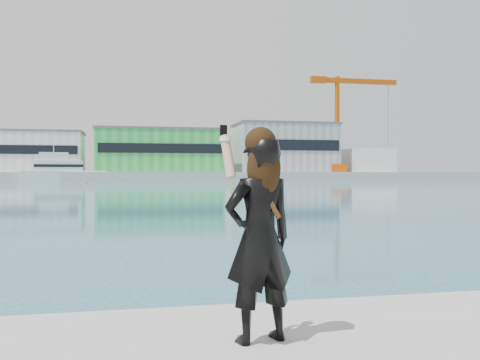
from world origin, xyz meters
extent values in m
cube|color=#9E9E99|center=(0.00, 130.00, 1.00)|extent=(320.00, 40.00, 2.00)
cube|color=silver|center=(-22.00, 128.00, 6.50)|extent=(24.00, 15.00, 9.00)
cube|color=black|center=(-22.00, 120.40, 6.95)|extent=(22.80, 0.20, 1.98)
cube|color=#59595B|center=(-22.00, 128.00, 11.25)|extent=(24.48, 15.30, 0.50)
cube|color=green|center=(8.00, 128.00, 7.00)|extent=(30.00, 16.00, 10.00)
cube|color=black|center=(8.00, 119.90, 7.50)|extent=(28.50, 0.20, 2.20)
cube|color=#59595B|center=(8.00, 128.00, 12.25)|extent=(30.60, 16.32, 0.50)
cube|color=gray|center=(40.00, 128.00, 8.00)|extent=(25.00, 15.00, 12.00)
cube|color=black|center=(40.00, 120.40, 8.60)|extent=(23.75, 0.20, 2.64)
cube|color=#59595B|center=(40.00, 128.00, 14.25)|extent=(25.50, 15.30, 0.50)
cube|color=silver|center=(62.00, 126.00, 5.00)|extent=(12.00, 10.00, 6.00)
cube|color=#C7510B|center=(52.00, 122.00, 3.00)|extent=(4.00, 4.00, 2.00)
cylinder|color=#C7510B|center=(52.00, 122.00, 15.00)|extent=(1.20, 1.20, 22.00)
cube|color=#C7510B|center=(58.00, 122.00, 25.00)|extent=(20.00, 1.20, 1.20)
cube|color=#C7510B|center=(47.00, 122.00, 25.00)|extent=(4.00, 1.60, 1.60)
cylinder|color=black|center=(66.00, 122.00, 17.00)|extent=(0.10, 0.10, 16.00)
cylinder|color=silver|center=(22.00, 121.00, 6.00)|extent=(0.16, 0.16, 8.00)
cube|color=red|center=(22.60, 121.00, 9.40)|extent=(1.20, 0.04, 0.80)
cube|color=white|center=(-12.84, 112.47, 1.14)|extent=(17.64, 7.30, 2.28)
cube|color=white|center=(-13.78, 112.33, 3.33)|extent=(10.00, 5.39, 2.09)
cube|color=white|center=(-14.72, 112.18, 5.23)|extent=(6.13, 4.06, 1.71)
cube|color=black|center=(-13.78, 112.33, 3.33)|extent=(10.21, 5.52, 0.57)
cylinder|color=silver|center=(-14.72, 112.18, 7.03)|extent=(0.15, 0.15, 1.90)
sphere|color=#FFB20D|center=(17.05, 82.61, 0.00)|extent=(0.50, 0.50, 0.50)
sphere|color=#FFB20D|center=(-7.53, 98.37, 0.00)|extent=(0.50, 0.50, 0.50)
imported|color=black|center=(0.48, -0.21, 1.60)|extent=(0.66, 0.52, 1.59)
sphere|color=black|center=(0.49, -0.22, 2.34)|extent=(0.24, 0.24, 0.24)
ellipsoid|color=black|center=(0.50, -0.27, 2.14)|extent=(0.27, 0.14, 0.42)
cylinder|color=tan|center=(0.25, -0.17, 2.23)|extent=(0.12, 0.20, 0.34)
cylinder|color=white|center=(0.23, -0.13, 2.37)|extent=(0.10, 0.10, 0.03)
cube|color=black|center=(0.22, -0.09, 2.42)|extent=(0.06, 0.03, 0.12)
cube|color=#4C2D14|center=(0.53, -0.28, 1.91)|extent=(0.22, 0.07, 0.33)
camera|label=1|loc=(-0.54, -4.19, 2.12)|focal=40.00mm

